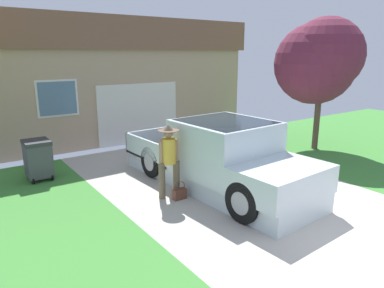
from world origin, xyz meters
name	(u,v)px	position (x,y,z in m)	size (l,w,h in m)	color
pickup_truck	(224,160)	(-0.15, 4.33, 0.72)	(2.22, 5.33, 1.63)	silver
person_with_hat	(169,157)	(-1.41, 4.67, 0.92)	(0.48, 0.46, 1.62)	brown
handbag	(180,193)	(-1.30, 4.43, 0.14)	(0.30, 0.14, 0.42)	brown
house_with_garage	(103,76)	(0.24, 12.47, 2.17)	(9.80, 6.09, 4.28)	tan
front_yard_tree	(318,62)	(4.66, 5.48, 2.82)	(2.57, 2.76, 4.19)	brown
wheeled_trash_bin	(38,158)	(-3.50, 7.52, 0.55)	(0.60, 0.72, 1.00)	#424247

